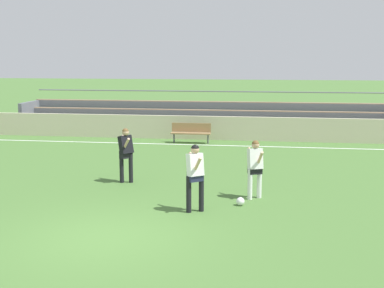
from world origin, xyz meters
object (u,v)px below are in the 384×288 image
at_px(player_dark_challenging, 126,150).
at_px(player_white_overlapping, 195,172).
at_px(bench_near_bin, 191,131).
at_px(player_white_dropping_back, 255,164).
at_px(soccer_ball, 240,201).
at_px(bleacher_stand, 205,117).

bearing_deg(player_dark_challenging, player_white_overlapping, -46.89).
bearing_deg(bench_near_bin, player_white_dropping_back, -70.83).
height_order(player_white_dropping_back, player_white_overlapping, player_white_overlapping).
height_order(bench_near_bin, soccer_ball, bench_near_bin).
bearing_deg(player_white_overlapping, bench_near_bin, 99.08).
height_order(bleacher_stand, bench_near_bin, bleacher_stand).
relative_size(bleacher_stand, player_white_overlapping, 11.08).
distance_m(bleacher_stand, player_white_overlapping, 13.54).
xyz_separation_m(bench_near_bin, player_white_dropping_back, (3.11, -8.95, 0.42)).
xyz_separation_m(bleacher_stand, player_white_dropping_back, (2.84, -12.00, 0.11)).
relative_size(bleacher_stand, soccer_ball, 86.72).
height_order(bench_near_bin, player_dark_challenging, player_dark_challenging).
height_order(player_white_overlapping, player_dark_challenging, player_white_overlapping).
xyz_separation_m(bleacher_stand, soccer_ball, (2.50, -12.74, -0.75)).
bearing_deg(bench_near_bin, bleacher_stand, 84.96).
distance_m(bleacher_stand, soccer_ball, 13.00).
relative_size(bench_near_bin, player_dark_challenging, 1.06).
bearing_deg(soccer_ball, player_dark_challenging, 151.30).
bearing_deg(player_white_dropping_back, player_dark_challenging, 162.50).
distance_m(bleacher_stand, player_dark_challenging, 10.81).
relative_size(bench_near_bin, player_white_dropping_back, 1.11).
xyz_separation_m(bench_near_bin, player_white_overlapping, (1.66, -10.41, 0.49)).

